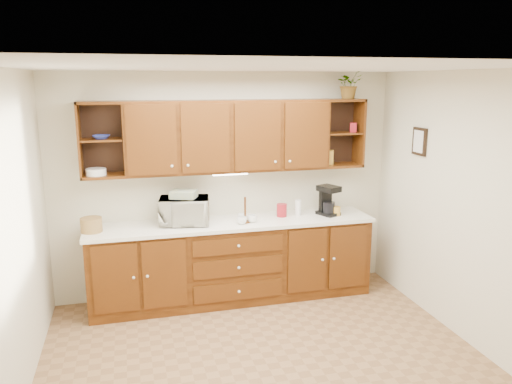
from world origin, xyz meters
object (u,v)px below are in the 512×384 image
coffee_maker (328,201)px  potted_plant (349,84)px  microwave (184,211)px  bread_box (190,212)px

coffee_maker → potted_plant: size_ratio=1.02×
microwave → bread_box: (0.07, 0.01, -0.02)m
potted_plant → coffee_maker: bearing=-160.5°
microwave → coffee_maker: bearing=8.7°
microwave → bread_box: bearing=21.6°
bread_box → coffee_maker: bearing=21.1°
microwave → coffee_maker: (1.69, -0.03, 0.02)m
bread_box → potted_plant: bearing=24.1°
microwave → coffee_maker: size_ratio=1.53×
microwave → potted_plant: bearing=11.5°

